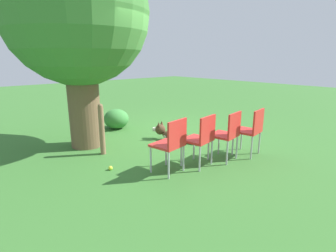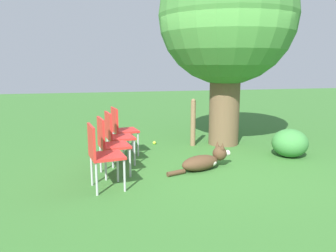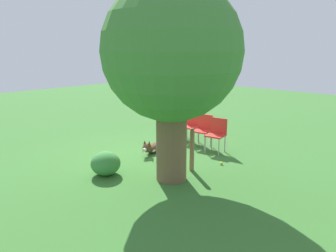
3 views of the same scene
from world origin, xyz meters
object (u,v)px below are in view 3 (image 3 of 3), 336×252
(tennis_ball, at_px, (221,163))
(oak_tree, at_px, (172,54))
(red_chair_3, at_px, (217,132))
(dog, at_px, (153,148))
(red_chair_1, at_px, (191,124))
(red_chair_2, at_px, (203,128))
(fence_post, at_px, (192,149))
(red_chair_0, at_px, (180,121))

(tennis_ball, bearing_deg, oak_tree, -10.86)
(oak_tree, distance_m, red_chair_3, 2.97)
(dog, height_order, red_chair_1, red_chair_1)
(red_chair_1, relative_size, red_chair_2, 1.00)
(red_chair_2, xyz_separation_m, red_chair_3, (0.13, 0.54, 0.00))
(dog, bearing_deg, red_chair_3, 118.41)
(dog, xyz_separation_m, red_chair_2, (-1.34, 0.59, 0.38))
(red_chair_1, bearing_deg, red_chair_3, 67.02)
(fence_post, height_order, tennis_ball, fence_post)
(red_chair_0, xyz_separation_m, red_chair_1, (0.13, 0.54, 0.00))
(oak_tree, distance_m, red_chair_1, 3.47)
(oak_tree, height_order, red_chair_1, oak_tree)
(red_chair_3, bearing_deg, red_chair_0, -112.98)
(red_chair_1, bearing_deg, red_chair_2, 67.02)
(dog, xyz_separation_m, red_chair_0, (-1.61, -0.49, 0.38))
(red_chair_3, xyz_separation_m, tennis_ball, (0.73, 0.66, -0.48))
(dog, distance_m, red_chair_2, 1.51)
(red_chair_2, bearing_deg, dog, -33.02)
(fence_post, xyz_separation_m, red_chair_2, (-1.62, -0.93, 0.03))
(oak_tree, distance_m, tennis_ball, 2.87)
(oak_tree, xyz_separation_m, red_chair_2, (-2.28, -0.93, -2.01))
(dog, xyz_separation_m, tennis_ball, (-0.47, 1.80, -0.10))
(oak_tree, height_order, red_chair_0, oak_tree)
(oak_tree, bearing_deg, dog, -121.60)
(dog, bearing_deg, red_chair_0, 178.69)
(red_chair_0, distance_m, red_chair_1, 0.56)
(oak_tree, height_order, red_chair_3, oak_tree)
(oak_tree, xyz_separation_m, red_chair_1, (-2.42, -1.48, -2.01))
(red_chair_0, height_order, red_chair_1, same)
(dog, bearing_deg, oak_tree, 40.03)
(red_chair_2, height_order, red_chair_3, same)
(red_chair_3, distance_m, tennis_ball, 1.10)
(tennis_ball, bearing_deg, fence_post, -20.30)
(red_chair_0, xyz_separation_m, red_chair_2, (0.27, 1.09, 0.00))
(dog, relative_size, fence_post, 1.18)
(fence_post, xyz_separation_m, red_chair_0, (-1.88, -2.02, 0.03))
(dog, height_order, red_chair_0, red_chair_0)
(dog, bearing_deg, tennis_ball, 86.42)
(red_chair_0, distance_m, red_chair_3, 1.68)
(dog, distance_m, fence_post, 1.59)
(red_chair_2, relative_size, red_chair_3, 1.00)
(fence_post, relative_size, tennis_ball, 14.17)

